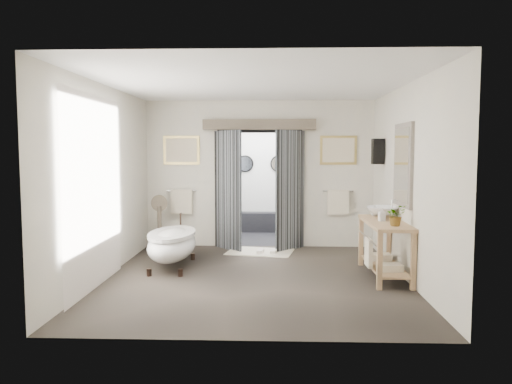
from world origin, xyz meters
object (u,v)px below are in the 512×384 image
rug (260,252)px  basin (382,212)px  vanity (383,244)px  clawfoot_tub (172,244)px

rug → basin: 2.56m
vanity → rug: (-1.92, 1.75, -0.50)m
clawfoot_tub → vanity: vanity is taller
clawfoot_tub → rug: 1.94m
clawfoot_tub → rug: (1.40, 1.28, -0.38)m
vanity → rug: 2.65m
vanity → basin: 0.61m
rug → basin: bearing=-33.5°
clawfoot_tub → rug: size_ratio=1.37×
clawfoot_tub → rug: clawfoot_tub is taller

